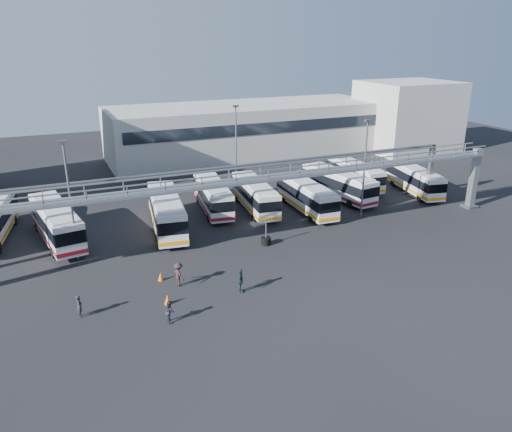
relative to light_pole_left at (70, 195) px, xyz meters
name	(u,v)px	position (x,y,z in m)	size (l,w,h in m)	color
ground	(289,264)	(16.00, -8.00, -5.73)	(140.00, 140.00, 0.00)	black
gantry	(260,182)	(16.00, -2.13, -0.22)	(51.40, 5.15, 7.10)	gray
warehouse	(247,131)	(28.00, 30.00, -1.73)	(42.00, 14.00, 8.00)	#9E9E99
building_right	(407,116)	(54.00, 24.00, -0.23)	(14.00, 12.00, 11.00)	#B2B2AD
light_pole_left	(70,195)	(0.00, 0.00, 0.00)	(0.70, 0.35, 10.21)	#4C4F54
light_pole_mid	(365,164)	(28.00, -1.00, 0.00)	(0.70, 0.35, 10.21)	#4C4F54
light_pole_back	(236,143)	(20.00, 14.00, 0.00)	(0.70, 0.35, 10.21)	#4C4F54
bus_1	(56,222)	(-1.28, 4.95, -3.83)	(4.35, 11.56, 3.43)	silver
bus_3	(166,211)	(8.68, 3.75, -3.78)	(4.27, 11.82, 3.51)	silver
bus_4	(213,194)	(14.65, 7.46, -3.94)	(3.88, 10.88, 3.23)	silver
bus_5	(255,195)	(18.87, 5.68, -3.97)	(3.59, 10.67, 3.18)	silver
bus_6	(306,195)	(23.81, 3.19, -3.97)	(2.87, 10.54, 3.17)	silver
bus_7	(338,183)	(29.33, 5.58, -3.92)	(3.89, 10.99, 3.27)	silver
bus_8	(354,173)	(33.75, 8.88, -4.01)	(2.70, 10.31, 3.11)	silver
bus_9	(415,179)	(38.92, 3.81, -4.03)	(4.23, 10.38, 3.07)	silver
pedestrian_a	(79,306)	(-0.69, -9.70, -4.93)	(0.58, 0.38, 1.60)	black
pedestrian_b	(170,311)	(4.71, -12.72, -4.96)	(0.75, 0.58, 1.53)	#26222F
pedestrian_c	(179,274)	(6.62, -8.04, -4.78)	(1.22, 0.70, 1.89)	black
pedestrian_d	(240,281)	(10.51, -10.86, -4.80)	(1.09, 0.45, 1.85)	#1B2930
cone_left	(168,299)	(5.13, -10.40, -5.36)	(0.46, 0.46, 0.74)	orange
cone_right	(161,276)	(5.53, -6.63, -5.39)	(0.42, 0.42, 0.67)	orange
tire_stack	(266,240)	(15.97, -3.50, -5.30)	(0.89, 0.89, 2.53)	black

